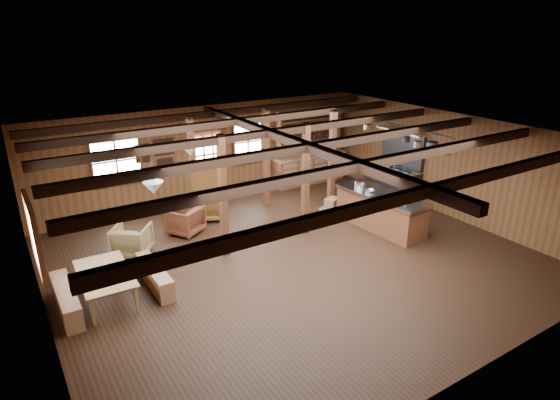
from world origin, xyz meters
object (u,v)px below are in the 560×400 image
(kitchen_island, at_px, (381,211))
(dining_table, at_px, (108,286))
(commercial_range, at_px, (394,178))
(armchair_a, at_px, (185,220))
(armchair_c, at_px, (132,240))
(armchair_b, at_px, (211,206))

(kitchen_island, distance_m, dining_table, 6.73)
(commercial_range, xyz_separation_m, dining_table, (-8.55, -1.06, -0.37))
(armchair_a, relative_size, armchair_c, 0.99)
(kitchen_island, height_order, armchair_b, kitchen_island)
(commercial_range, bearing_deg, kitchen_island, -142.77)
(dining_table, xyz_separation_m, armchair_b, (3.30, 2.58, 0.05))
(kitchen_island, height_order, armchair_a, kitchen_island)
(armchair_b, bearing_deg, armchair_c, 47.94)
(kitchen_island, distance_m, armchair_a, 4.97)
(armchair_a, bearing_deg, kitchen_island, 119.10)
(commercial_range, relative_size, dining_table, 1.26)
(commercial_range, xyz_separation_m, armchair_b, (-5.25, 1.52, -0.32))
(commercial_range, bearing_deg, dining_table, -172.90)
(dining_table, relative_size, armchair_a, 2.12)
(commercial_range, relative_size, armchair_a, 2.69)
(commercial_range, relative_size, armchair_c, 2.66)
(dining_table, height_order, armchair_a, armchair_a)
(armchair_b, distance_m, armchair_c, 2.58)
(kitchen_island, bearing_deg, dining_table, 173.00)
(dining_table, xyz_separation_m, armchair_a, (2.36, 2.05, 0.06))
(dining_table, bearing_deg, armchair_b, -50.15)
(armchair_c, bearing_deg, dining_table, 97.96)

